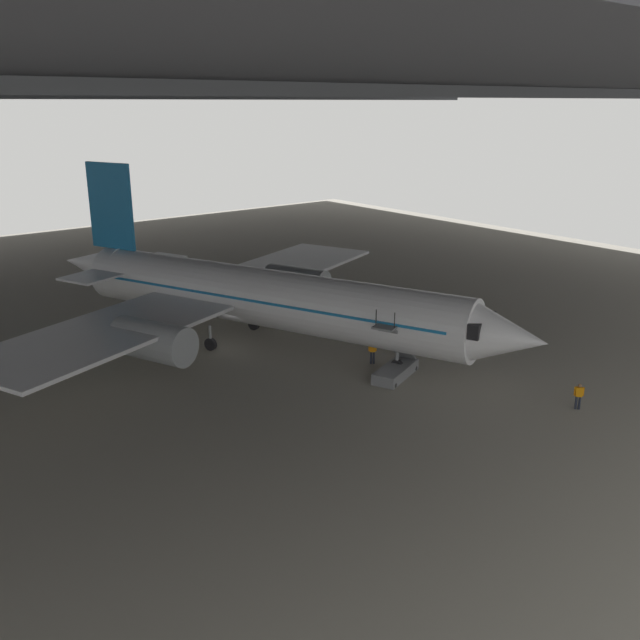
{
  "coord_description": "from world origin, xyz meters",
  "views": [
    {
      "loc": [
        -24.22,
        -39.97,
        16.59
      ],
      "look_at": [
        3.08,
        -5.88,
        2.67
      ],
      "focal_mm": 38.51,
      "sensor_mm": 36.0,
      "label": 1
    }
  ],
  "objects": [
    {
      "name": "ground_plane",
      "position": [
        0.0,
        0.0,
        0.0
      ],
      "size": [
        110.0,
        110.0,
        0.0
      ],
      "primitive_type": "plane",
      "color": "gray"
    },
    {
      "name": "hangar_structure",
      "position": [
        -0.11,
        13.79,
        18.14
      ],
      "size": [
        121.0,
        99.0,
        18.78
      ],
      "color": "#4C4F54",
      "rests_on": "ground_plane"
    },
    {
      "name": "airplane_main",
      "position": [
        1.25,
        -1.19,
        3.59
      ],
      "size": [
        37.78,
        37.92,
        12.21
      ],
      "color": "white",
      "rests_on": "ground_plane"
    },
    {
      "name": "boarding_stairs",
      "position": [
        4.59,
        -11.57,
        0.75
      ],
      "size": [
        4.57,
        2.89,
        4.81
      ],
      "color": "slate",
      "rests_on": "ground_plane"
    },
    {
      "name": "crew_worker_near_nose",
      "position": [
        9.3,
        -21.4,
        0.88
      ],
      "size": [
        0.4,
        0.45,
        1.55
      ],
      "color": "#232838",
      "rests_on": "ground_plane"
    },
    {
      "name": "crew_worker_by_stairs",
      "position": [
        5.05,
        -8.97,
        0.96
      ],
      "size": [
        0.45,
        0.4,
        1.68
      ],
      "color": "#232838",
      "rests_on": "ground_plane"
    },
    {
      "name": "baggage_tug",
      "position": [
        -7.38,
        7.27,
        0.53
      ],
      "size": [
        2.17,
        2.5,
        0.9
      ],
      "color": "yellow",
      "rests_on": "ground_plane"
    }
  ]
}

